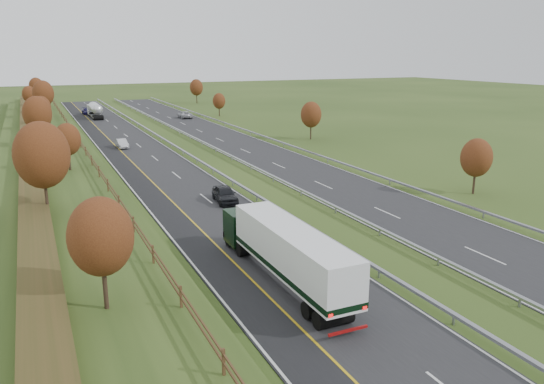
{
  "coord_description": "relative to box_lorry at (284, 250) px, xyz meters",
  "views": [
    {
      "loc": [
        -14.61,
        -16.02,
        14.68
      ],
      "look_at": [
        5.16,
        27.09,
        2.2
      ],
      "focal_mm": 35.0,
      "sensor_mm": 36.0,
      "label": 1
    }
  ],
  "objects": [
    {
      "name": "fence_left",
      "position": [
        -8.02,
        46.71,
        0.4
      ],
      "size": [
        0.12,
        189.06,
        1.2
      ],
      "color": "#422B19",
      "rests_on": "embankment_left"
    },
    {
      "name": "hedge_left",
      "position": [
        -14.52,
        47.12,
        0.22
      ],
      "size": [
        2.2,
        180.0,
        1.1
      ],
      "primitive_type": "cube",
      "color": "#363616",
      "rests_on": "embankment_left"
    },
    {
      "name": "hard_shoulder",
      "position": [
        -3.27,
        47.12,
        -2.31
      ],
      "size": [
        3.0,
        200.0,
        0.04
      ],
      "primitive_type": "cube",
      "color": "black",
      "rests_on": "ground"
    },
    {
      "name": "embankment_left",
      "position": [
        -12.52,
        47.12,
        -1.33
      ],
      "size": [
        12.0,
        200.0,
        2.0
      ],
      "primitive_type": "cube",
      "color": "#2E4318",
      "rests_on": "ground"
    },
    {
      "name": "far_carriageway",
      "position": [
        16.98,
        47.12,
        -2.31
      ],
      "size": [
        10.5,
        200.0,
        0.04
      ],
      "primitive_type": "cube",
      "color": "black",
      "rests_on": "ground"
    },
    {
      "name": "ground",
      "position": [
        8.48,
        42.12,
        -2.33
      ],
      "size": [
        400.0,
        400.0,
        0.0
      ],
      "primitive_type": "plane",
      "color": "#2E4318",
      "rests_on": "ground"
    },
    {
      "name": "median_barrier_far",
      "position": [
        11.28,
        47.12,
        -1.72
      ],
      "size": [
        0.32,
        200.0,
        0.71
      ],
      "color": "#93969B",
      "rests_on": "ground"
    },
    {
      "name": "outer_barrier_far",
      "position": [
        22.78,
        47.12,
        -1.71
      ],
      "size": [
        0.32,
        200.0,
        0.71
      ],
      "color": "#93969B",
      "rests_on": "ground"
    },
    {
      "name": "car_oncoming",
      "position": [
        18.88,
        91.7,
        -1.51
      ],
      "size": [
        2.88,
        5.77,
        1.57
      ],
      "primitive_type": "imported",
      "rotation": [
        0.0,
        0.0,
        3.09
      ],
      "color": "#BABABF",
      "rests_on": "far_carriageway"
    },
    {
      "name": "box_lorry",
      "position": [
        0.0,
        0.0,
        0.0
      ],
      "size": [
        2.58,
        16.28,
        4.06
      ],
      "color": "black",
      "rests_on": "near_carriageway"
    },
    {
      "name": "trees_left",
      "position": [
        -12.17,
        43.75,
        4.04
      ],
      "size": [
        6.64,
        164.3,
        7.66
      ],
      "color": "#2D2116",
      "rests_on": "embankment_left"
    },
    {
      "name": "lane_markings",
      "position": [
        6.88,
        47.0,
        -2.28
      ],
      "size": [
        26.75,
        200.0,
        0.01
      ],
      "color": "silver",
      "rests_on": "near_carriageway"
    },
    {
      "name": "road_tanker",
      "position": [
        0.07,
        100.77,
        -0.47
      ],
      "size": [
        2.4,
        11.22,
        3.46
      ],
      "color": "silver",
      "rests_on": "near_carriageway"
    },
    {
      "name": "near_carriageway",
      "position": [
        0.48,
        47.12,
        -2.31
      ],
      "size": [
        10.5,
        200.0,
        0.04
      ],
      "primitive_type": "cube",
      "color": "black",
      "rests_on": "ground"
    },
    {
      "name": "trees_far",
      "position": [
        30.27,
        76.33,
        1.92
      ],
      "size": [
        8.45,
        118.6,
        7.12
      ],
      "color": "#2D2116",
      "rests_on": "ground"
    },
    {
      "name": "car_dark_near",
      "position": [
        3.07,
        20.08,
        -1.47
      ],
      "size": [
        2.41,
        5.0,
        1.65
      ],
      "primitive_type": "imported",
      "rotation": [
        0.0,
        0.0,
        -0.1
      ],
      "color": "black",
      "rests_on": "near_carriageway"
    },
    {
      "name": "car_small_far",
      "position": [
        -0.95,
        108.99,
        -1.53
      ],
      "size": [
        2.17,
        5.23,
        1.51
      ],
      "primitive_type": "imported",
      "rotation": [
        0.0,
        0.0,
        0.01
      ],
      "color": "#1A1645",
      "rests_on": "near_carriageway"
    },
    {
      "name": "car_silver_mid",
      "position": [
        -1.12,
        56.84,
        -1.6
      ],
      "size": [
        1.62,
        4.26,
        1.39
      ],
      "primitive_type": "imported",
      "rotation": [
        0.0,
        0.0,
        0.04
      ],
      "color": "silver",
      "rests_on": "near_carriageway"
    },
    {
      "name": "median_barrier_near",
      "position": [
        6.18,
        47.12,
        -1.72
      ],
      "size": [
        0.32,
        200.0,
        0.71
      ],
      "color": "#93969B",
      "rests_on": "ground"
    }
  ]
}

